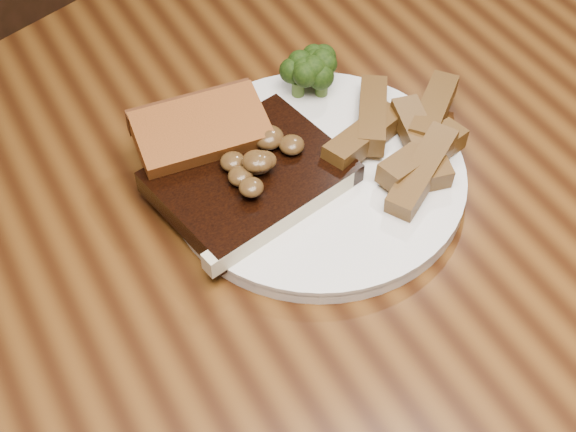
% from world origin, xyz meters
% --- Properties ---
extents(dining_table, '(1.60, 0.90, 0.75)m').
position_xyz_m(dining_table, '(0.00, 0.00, 0.66)').
color(dining_table, '#522E10').
rests_on(dining_table, ground).
extents(chair_far, '(0.49, 0.49, 0.84)m').
position_xyz_m(chair_far, '(0.00, 0.54, 0.46)').
color(chair_far, black).
rests_on(chair_far, ground).
extents(plate, '(0.28, 0.28, 0.01)m').
position_xyz_m(plate, '(0.07, 0.03, 0.76)').
color(plate, white).
rests_on(plate, dining_table).
extents(steak, '(0.18, 0.15, 0.02)m').
position_xyz_m(steak, '(0.01, 0.04, 0.77)').
color(steak, black).
rests_on(steak, plate).
extents(steak_bone, '(0.15, 0.04, 0.02)m').
position_xyz_m(steak_bone, '(0.01, -0.01, 0.77)').
color(steak_bone, beige).
rests_on(steak_bone, plate).
extents(mushroom_pile, '(0.08, 0.08, 0.03)m').
position_xyz_m(mushroom_pile, '(0.02, 0.04, 0.80)').
color(mushroom_pile, '#4F3718').
rests_on(mushroom_pile, steak).
extents(garlic_bread, '(0.12, 0.08, 0.03)m').
position_xyz_m(garlic_bread, '(-0.01, 0.09, 0.77)').
color(garlic_bread, '#9C4B1C').
rests_on(garlic_bread, plate).
extents(potato_wedges, '(0.12, 0.12, 0.02)m').
position_xyz_m(potato_wedges, '(0.14, 0.02, 0.77)').
color(potato_wedges, brown).
rests_on(potato_wedges, plate).
extents(broccoli_cluster, '(0.07, 0.07, 0.04)m').
position_xyz_m(broccoli_cluster, '(0.11, 0.11, 0.78)').
color(broccoli_cluster, '#263C0D').
rests_on(broccoli_cluster, plate).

